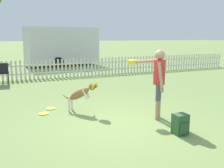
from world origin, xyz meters
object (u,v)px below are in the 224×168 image
(leaping_dog, at_px, (81,93))
(equipment_trailer, at_px, (61,46))
(handler_person, at_px, (157,75))
(folding_chair_center, at_px, (2,72))
(frisbee_near_handler, at_px, (51,109))
(backpack_on_grass, at_px, (180,124))
(frisbee_near_dog, at_px, (44,114))

(leaping_dog, relative_size, equipment_trailer, 0.16)
(handler_person, bearing_deg, folding_chair_center, 67.76)
(frisbee_near_handler, height_order, folding_chair_center, folding_chair_center)
(leaping_dog, distance_m, frisbee_near_handler, 1.06)
(backpack_on_grass, xyz_separation_m, folding_chair_center, (-3.27, 7.46, 0.34))
(handler_person, bearing_deg, equipment_trailer, 37.19)
(folding_chair_center, bearing_deg, handler_person, 122.54)
(leaping_dog, height_order, equipment_trailer, equipment_trailer)
(handler_person, relative_size, equipment_trailer, 0.30)
(handler_person, xyz_separation_m, frisbee_near_handler, (-2.24, 1.85, -1.06))
(frisbee_near_handler, bearing_deg, backpack_on_grass, -54.32)
(handler_person, xyz_separation_m, frisbee_near_dog, (-2.49, 1.45, -1.06))
(folding_chair_center, height_order, equipment_trailer, equipment_trailer)
(frisbee_near_handler, relative_size, folding_chair_center, 0.28)
(frisbee_near_dog, distance_m, equipment_trailer, 11.65)
(frisbee_near_dog, height_order, folding_chair_center, folding_chair_center)
(handler_person, height_order, frisbee_near_handler, handler_person)
(frisbee_near_handler, height_order, backpack_on_grass, backpack_on_grass)
(frisbee_near_dog, bearing_deg, handler_person, -30.21)
(handler_person, distance_m, folding_chair_center, 7.24)
(frisbee_near_handler, xyz_separation_m, frisbee_near_dog, (-0.25, -0.40, 0.00))
(handler_person, height_order, backpack_on_grass, handler_person)
(folding_chair_center, xyz_separation_m, equipment_trailer, (3.95, 6.24, 0.82))
(leaping_dog, bearing_deg, equipment_trailer, -150.68)
(frisbee_near_dog, height_order, equipment_trailer, equipment_trailer)
(frisbee_near_dog, bearing_deg, folding_chair_center, 100.38)
(handler_person, height_order, frisbee_near_dog, handler_person)
(leaping_dog, height_order, frisbee_near_handler, leaping_dog)
(frisbee_near_handler, bearing_deg, handler_person, -39.61)
(handler_person, distance_m, equipment_trailer, 12.63)
(folding_chair_center, bearing_deg, leaping_dog, 114.52)
(frisbee_near_dog, relative_size, folding_chair_center, 0.28)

